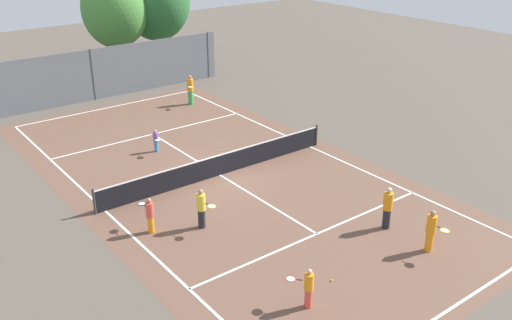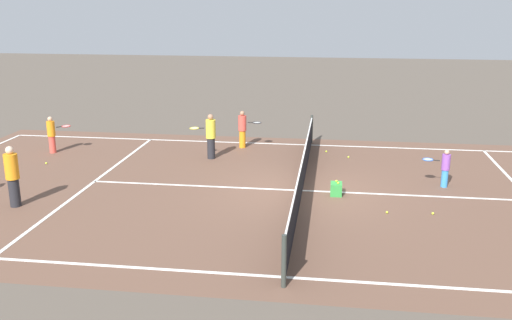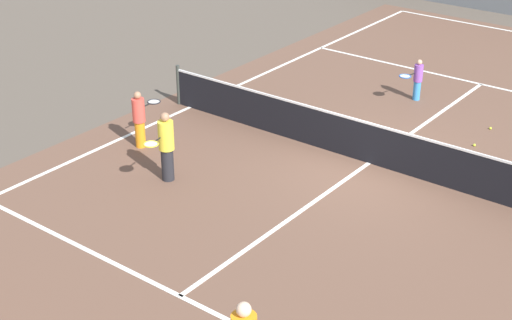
{
  "view_description": "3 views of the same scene",
  "coord_description": "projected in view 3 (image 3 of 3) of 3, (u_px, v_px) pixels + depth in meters",
  "views": [
    {
      "loc": [
        -12.76,
        -19.4,
        10.99
      ],
      "look_at": [
        1.45,
        -0.79,
        0.64
      ],
      "focal_mm": 39.84,
      "sensor_mm": 36.0,
      "label": 1
    },
    {
      "loc": [
        15.99,
        0.86,
        5.44
      ],
      "look_at": [
        0.1,
        -1.35,
        0.92
      ],
      "focal_mm": 40.24,
      "sensor_mm": 36.0,
      "label": 2
    },
    {
      "loc": [
        7.55,
        -14.12,
        7.91
      ],
      "look_at": [
        -1.24,
        -2.65,
        0.75
      ],
      "focal_mm": 54.1,
      "sensor_mm": 36.0,
      "label": 3
    }
  ],
  "objects": [
    {
      "name": "ground_plane",
      "position": [
        369.0,
        163.0,
        17.67
      ],
      "size": [
        80.0,
        80.0,
        0.0
      ],
      "primitive_type": "plane",
      "color": "brown"
    },
    {
      "name": "court_surface",
      "position": [
        369.0,
        163.0,
        17.67
      ],
      "size": [
        13.0,
        25.0,
        0.01
      ],
      "color": "brown",
      "rests_on": "ground_plane"
    },
    {
      "name": "tennis_net",
      "position": [
        371.0,
        143.0,
        17.44
      ],
      "size": [
        11.9,
        0.1,
        1.1
      ],
      "color": "#333833",
      "rests_on": "ground_plane"
    },
    {
      "name": "player_3",
      "position": [
        417.0,
        79.0,
        20.88
      ],
      "size": [
        0.47,
        0.83,
        1.15
      ],
      "color": "#388CD8",
      "rests_on": "ground_plane"
    },
    {
      "name": "player_4",
      "position": [
        140.0,
        118.0,
        18.16
      ],
      "size": [
        0.36,
        0.87,
        1.41
      ],
      "color": "orange",
      "rests_on": "ground_plane"
    },
    {
      "name": "player_6",
      "position": [
        166.0,
        146.0,
        16.57
      ],
      "size": [
        0.47,
        0.92,
        1.59
      ],
      "color": "#232328",
      "rests_on": "ground_plane"
    },
    {
      "name": "ball_crate",
      "position": [
        400.0,
        144.0,
        18.16
      ],
      "size": [
        0.43,
        0.33,
        0.43
      ],
      "color": "green",
      "rests_on": "ground_plane"
    },
    {
      "name": "tennis_ball_0",
      "position": [
        233.0,
        108.0,
        20.56
      ],
      "size": [
        0.07,
        0.07,
        0.07
      ],
      "primitive_type": "sphere",
      "color": "#CCE533",
      "rests_on": "ground_plane"
    },
    {
      "name": "tennis_ball_1",
      "position": [
        490.0,
        128.0,
        19.35
      ],
      "size": [
        0.07,
        0.07,
        0.07
      ],
      "primitive_type": "sphere",
      "color": "#CCE533",
      "rests_on": "ground_plane"
    },
    {
      "name": "tennis_ball_2",
      "position": [
        272.0,
        105.0,
        20.75
      ],
      "size": [
        0.07,
        0.07,
        0.07
      ],
      "primitive_type": "sphere",
      "color": "#CCE533",
      "rests_on": "ground_plane"
    },
    {
      "name": "tennis_ball_3",
      "position": [
        474.0,
        145.0,
        18.47
      ],
      "size": [
        0.07,
        0.07,
        0.07
      ],
      "primitive_type": "sphere",
      "color": "#CCE533",
      "rests_on": "ground_plane"
    }
  ]
}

